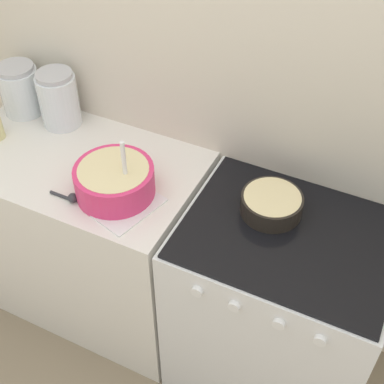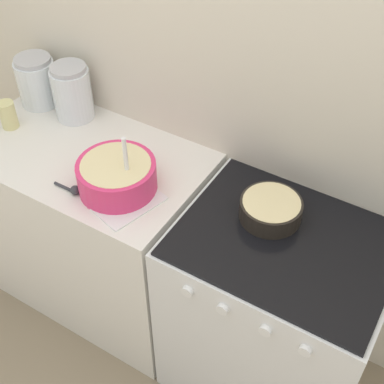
{
  "view_description": "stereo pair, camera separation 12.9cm",
  "coord_description": "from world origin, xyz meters",
  "px_view_note": "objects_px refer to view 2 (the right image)",
  "views": [
    {
      "loc": [
        0.62,
        -0.95,
        2.24
      ],
      "look_at": [
        0.02,
        0.29,
        0.93
      ],
      "focal_mm": 50.0,
      "sensor_mm": 36.0,
      "label": 1
    },
    {
      "loc": [
        0.73,
        -0.89,
        2.24
      ],
      "look_at": [
        0.02,
        0.29,
        0.93
      ],
      "focal_mm": 50.0,
      "sensor_mm": 36.0,
      "label": 2
    }
  ],
  "objects_px": {
    "stove": "(273,315)",
    "baking_pan": "(271,209)",
    "mixing_bowl": "(117,175)",
    "tin_can": "(8,115)",
    "storage_jar_middle": "(73,95)",
    "storage_jar_left": "(38,84)"
  },
  "relations": [
    {
      "from": "storage_jar_middle",
      "to": "tin_can",
      "type": "relative_size",
      "value": 2.03
    },
    {
      "from": "stove",
      "to": "baking_pan",
      "type": "relative_size",
      "value": 4.04
    },
    {
      "from": "baking_pan",
      "to": "tin_can",
      "type": "height_order",
      "value": "tin_can"
    },
    {
      "from": "baking_pan",
      "to": "storage_jar_left",
      "type": "relative_size",
      "value": 0.99
    },
    {
      "from": "baking_pan",
      "to": "tin_can",
      "type": "relative_size",
      "value": 1.84
    },
    {
      "from": "stove",
      "to": "storage_jar_left",
      "type": "xyz_separation_m",
      "value": [
        -1.27,
        0.19,
        0.53
      ]
    },
    {
      "from": "mixing_bowl",
      "to": "tin_can",
      "type": "relative_size",
      "value": 2.45
    },
    {
      "from": "stove",
      "to": "baking_pan",
      "type": "bearing_deg",
      "value": 143.18
    },
    {
      "from": "storage_jar_left",
      "to": "mixing_bowl",
      "type": "bearing_deg",
      "value": -23.39
    },
    {
      "from": "stove",
      "to": "baking_pan",
      "type": "xyz_separation_m",
      "value": [
        -0.1,
        0.07,
        0.48
      ]
    },
    {
      "from": "baking_pan",
      "to": "storage_jar_middle",
      "type": "height_order",
      "value": "storage_jar_middle"
    },
    {
      "from": "stove",
      "to": "storage_jar_left",
      "type": "distance_m",
      "value": 1.39
    },
    {
      "from": "storage_jar_left",
      "to": "tin_can",
      "type": "xyz_separation_m",
      "value": [
        0.02,
        -0.2,
        -0.03
      ]
    },
    {
      "from": "storage_jar_left",
      "to": "storage_jar_middle",
      "type": "distance_m",
      "value": 0.2
    },
    {
      "from": "mixing_bowl",
      "to": "baking_pan",
      "type": "distance_m",
      "value": 0.57
    },
    {
      "from": "mixing_bowl",
      "to": "storage_jar_left",
      "type": "bearing_deg",
      "value": 156.61
    },
    {
      "from": "mixing_bowl",
      "to": "tin_can",
      "type": "height_order",
      "value": "mixing_bowl"
    },
    {
      "from": "tin_can",
      "to": "mixing_bowl",
      "type": "bearing_deg",
      "value": -6.59
    },
    {
      "from": "mixing_bowl",
      "to": "baking_pan",
      "type": "bearing_deg",
      "value": 16.28
    },
    {
      "from": "baking_pan",
      "to": "stove",
      "type": "bearing_deg",
      "value": -36.82
    },
    {
      "from": "storage_jar_middle",
      "to": "tin_can",
      "type": "height_order",
      "value": "storage_jar_middle"
    },
    {
      "from": "mixing_bowl",
      "to": "baking_pan",
      "type": "xyz_separation_m",
      "value": [
        0.54,
        0.16,
        -0.03
      ]
    }
  ]
}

